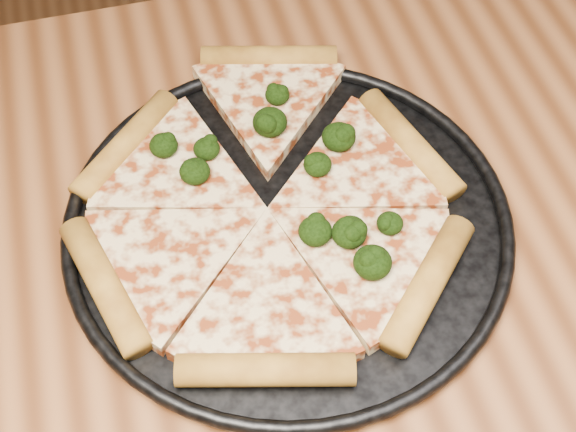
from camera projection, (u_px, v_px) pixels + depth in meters
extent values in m
cube|color=brown|center=(190.00, 412.00, 0.60)|extent=(1.20, 0.90, 0.04)
cube|color=brown|center=(523.00, 185.00, 1.21)|extent=(0.06, 0.06, 0.71)
cylinder|color=black|center=(288.00, 225.00, 0.68)|extent=(0.36, 0.36, 0.01)
torus|color=black|center=(288.00, 220.00, 0.67)|extent=(0.37, 0.37, 0.01)
cylinder|color=#BC832F|center=(410.00, 144.00, 0.71)|extent=(0.06, 0.13, 0.02)
cylinder|color=#BC832F|center=(269.00, 58.00, 0.78)|extent=(0.13, 0.06, 0.02)
cylinder|color=#BC832F|center=(126.00, 145.00, 0.71)|extent=(0.11, 0.11, 0.02)
cylinder|color=#BC832F|center=(105.00, 285.00, 0.63)|extent=(0.06, 0.13, 0.02)
cylinder|color=#BC832F|center=(265.00, 370.00, 0.58)|extent=(0.13, 0.06, 0.02)
cylinder|color=#BC832F|center=(428.00, 284.00, 0.63)|extent=(0.11, 0.11, 0.02)
ellipsoid|color=black|center=(164.00, 145.00, 0.70)|extent=(0.02, 0.02, 0.02)
ellipsoid|color=black|center=(315.00, 231.00, 0.64)|extent=(0.03, 0.03, 0.02)
ellipsoid|color=black|center=(193.00, 172.00, 0.68)|extent=(0.02, 0.02, 0.02)
ellipsoid|color=black|center=(207.00, 149.00, 0.70)|extent=(0.02, 0.02, 0.02)
ellipsoid|color=black|center=(390.00, 223.00, 0.65)|extent=(0.02, 0.02, 0.02)
ellipsoid|color=black|center=(373.00, 262.00, 0.63)|extent=(0.03, 0.03, 0.02)
ellipsoid|color=black|center=(318.00, 164.00, 0.69)|extent=(0.02, 0.02, 0.02)
ellipsoid|color=black|center=(195.00, 171.00, 0.68)|extent=(0.03, 0.03, 0.02)
ellipsoid|color=black|center=(277.00, 95.00, 0.74)|extent=(0.02, 0.02, 0.02)
ellipsoid|color=black|center=(339.00, 137.00, 0.70)|extent=(0.03, 0.03, 0.02)
ellipsoid|color=black|center=(351.00, 230.00, 0.65)|extent=(0.03, 0.03, 0.02)
ellipsoid|color=black|center=(349.00, 233.00, 0.64)|extent=(0.03, 0.03, 0.02)
ellipsoid|color=black|center=(270.00, 122.00, 0.71)|extent=(0.03, 0.03, 0.02)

